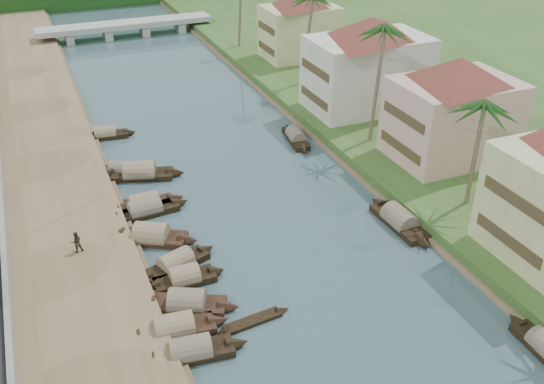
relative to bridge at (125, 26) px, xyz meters
name	(u,v)px	position (x,y,z in m)	size (l,w,h in m)	color
ground	(329,305)	(0.00, -72.00, -1.72)	(220.00, 220.00, 0.00)	#395056
left_bank	(57,207)	(-16.00, -52.00, -1.32)	(10.00, 180.00, 0.80)	brown
right_bank	(403,138)	(19.00, -52.00, -1.12)	(16.00, 180.00, 1.20)	#2F4C1E
retaining_wall	(2,207)	(-20.20, -52.00, -0.37)	(0.40, 180.00, 1.10)	gray
bridge	(125,26)	(0.00, 0.00, 0.00)	(28.00, 4.00, 2.40)	#A0A096
building_mid	(454,108)	(19.99, -58.00, 4.41)	(14.11, 14.11, 9.70)	tan
building_far	(368,63)	(18.99, -44.00, 4.66)	(15.59, 15.59, 10.20)	beige
building_distant	(300,23)	(19.99, -24.00, 4.16)	(12.62, 12.62, 9.20)	beige
sampan_3	(191,352)	(-10.13, -73.06, -1.31)	(7.58, 2.39, 2.03)	black
sampan_4	(174,329)	(-10.54, -70.72, -1.31)	(7.48, 2.24, 2.11)	black
sampan_5	(185,278)	(-8.52, -65.89, -1.31)	(6.20, 1.79, 2.02)	black
sampan_6	(187,304)	(-9.11, -68.65, -1.31)	(7.30, 4.75, 2.19)	black
sampan_7	(176,264)	(-8.65, -63.94, -1.31)	(7.35, 3.91, 1.97)	black
sampan_8	(152,237)	(-9.50, -59.72, -1.30)	(7.59, 5.42, 2.37)	black
sampan_9	(145,211)	(-9.12, -55.60, -1.31)	(8.06, 2.22, 2.04)	black
sampan_10	(144,205)	(-8.98, -54.59, -1.31)	(7.41, 2.00, 2.05)	black
sampan_11	(140,174)	(-8.14, -48.82, -1.30)	(8.76, 4.39, 2.44)	black
sampan_12	(124,171)	(-9.44, -47.58, -1.32)	(7.19, 4.69, 1.83)	black
sampan_13	(105,134)	(-9.66, -38.52, -1.32)	(6.73, 2.24, 1.86)	black
sampan_15	(399,221)	(9.92, -65.36, -1.30)	(2.17, 8.62, 2.29)	black
sampan_16	(296,137)	(8.87, -47.12, -1.32)	(2.40, 7.76, 1.91)	black
canoe_1	(252,321)	(-5.53, -71.65, -1.62)	(5.65, 1.47, 0.90)	black
canoe_2	(137,204)	(-9.43, -53.67, -1.62)	(5.27, 3.07, 0.80)	black
palm_1	(484,106)	(16.00, -66.06, 8.20)	(3.20, 3.20, 10.47)	#73664D
palm_2	(381,30)	(15.00, -52.10, 10.71)	(3.20, 3.20, 13.08)	#73664D
tree_6	(388,51)	(24.00, -40.25, 4.30)	(4.26, 4.26, 6.67)	#3F3324
person_far	(76,242)	(-15.16, -60.05, -0.08)	(0.82, 0.64, 1.68)	#312E22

